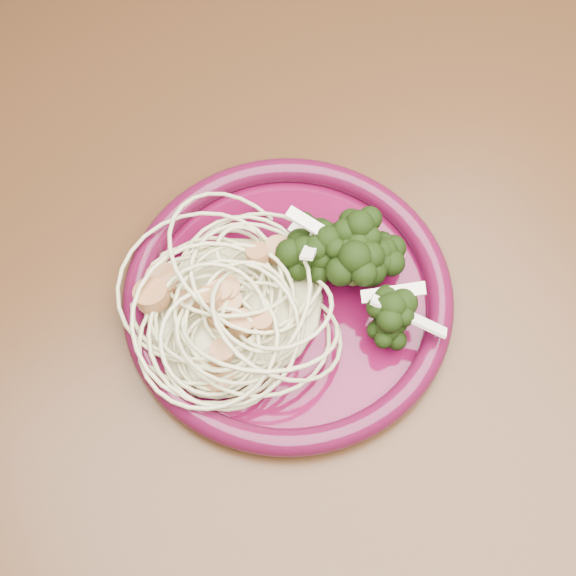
% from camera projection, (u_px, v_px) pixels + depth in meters
% --- Properties ---
extents(dining_table, '(1.20, 0.80, 0.75)m').
position_uv_depth(dining_table, '(387.00, 288.00, 0.69)').
color(dining_table, '#472814').
rests_on(dining_table, ground).
extents(dinner_plate, '(0.28, 0.28, 0.02)m').
position_uv_depth(dinner_plate, '(288.00, 295.00, 0.57)').
color(dinner_plate, '#4D0723').
rests_on(dinner_plate, dining_table).
extents(spaghetti_pile, '(0.15, 0.14, 0.03)m').
position_uv_depth(spaghetti_pile, '(231.00, 304.00, 0.55)').
color(spaghetti_pile, beige).
rests_on(spaghetti_pile, dinner_plate).
extents(scallop_cluster, '(0.13, 0.13, 0.04)m').
position_uv_depth(scallop_cluster, '(228.00, 282.00, 0.52)').
color(scallop_cluster, '#B27847').
rests_on(scallop_cluster, spaghetti_pile).
extents(broccoli_pile, '(0.10, 0.14, 0.04)m').
position_uv_depth(broccoli_pile, '(357.00, 264.00, 0.56)').
color(broccoli_pile, black).
rests_on(broccoli_pile, dinner_plate).
extents(onion_garnish, '(0.07, 0.09, 0.05)m').
position_uv_depth(onion_garnish, '(360.00, 243.00, 0.53)').
color(onion_garnish, white).
rests_on(onion_garnish, broccoli_pile).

